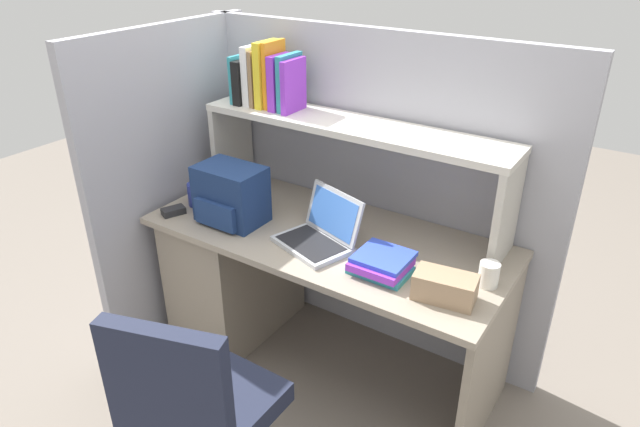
% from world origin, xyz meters
% --- Properties ---
extents(ground_plane, '(8.00, 8.00, 0.00)m').
position_xyz_m(ground_plane, '(0.00, 0.00, 0.00)').
color(ground_plane, slate).
extents(desk, '(1.60, 0.70, 0.73)m').
position_xyz_m(desk, '(-0.39, 0.00, 0.40)').
color(desk, gray).
rests_on(desk, ground_plane).
extents(cubicle_partition_rear, '(1.84, 0.05, 1.55)m').
position_xyz_m(cubicle_partition_rear, '(0.00, 0.38, 0.78)').
color(cubicle_partition_rear, '#9E9EA8').
rests_on(cubicle_partition_rear, ground_plane).
extents(cubicle_partition_left, '(0.05, 1.06, 1.55)m').
position_xyz_m(cubicle_partition_left, '(-0.85, -0.05, 0.78)').
color(cubicle_partition_left, '#9E9EA8').
rests_on(cubicle_partition_left, ground_plane).
extents(overhead_hutch, '(1.44, 0.28, 0.45)m').
position_xyz_m(overhead_hutch, '(0.00, 0.20, 1.08)').
color(overhead_hutch, '#BCB7AC').
rests_on(overhead_hutch, desk).
extents(reference_books_on_shelf, '(0.33, 0.18, 0.30)m').
position_xyz_m(reference_books_on_shelf, '(-0.45, 0.20, 1.31)').
color(reference_books_on_shelf, teal).
rests_on(reference_books_on_shelf, overhead_hutch).
extents(laptop, '(0.37, 0.34, 0.22)m').
position_xyz_m(laptop, '(0.02, -0.09, 0.78)').
color(laptop, '#B7BABF').
rests_on(laptop, desk).
extents(backpack, '(0.30, 0.23, 0.26)m').
position_xyz_m(backpack, '(-0.43, -0.13, 0.86)').
color(backpack, navy).
rests_on(backpack, desk).
extents(computer_mouse, '(0.10, 0.12, 0.03)m').
position_xyz_m(computer_mouse, '(-0.70, -0.24, 0.75)').
color(computer_mouse, '#262628').
rests_on(computer_mouse, desk).
extents(paper_cup, '(0.08, 0.08, 0.10)m').
position_xyz_m(paper_cup, '(0.72, -0.00, 0.78)').
color(paper_cup, white).
rests_on(paper_cup, desk).
extents(tissue_box, '(0.23, 0.15, 0.10)m').
position_xyz_m(tissue_box, '(0.62, -0.17, 0.78)').
color(tissue_box, '#9E7F60').
rests_on(tissue_box, desk).
extents(snack_canister, '(0.10, 0.10, 0.11)m').
position_xyz_m(snack_canister, '(-0.67, -0.10, 0.78)').
color(snack_canister, navy).
rests_on(snack_canister, desk).
extents(desk_book_stack, '(0.23, 0.21, 0.07)m').
position_xyz_m(desk_book_stack, '(0.35, -0.14, 0.77)').
color(desk_book_stack, teal).
rests_on(desk_book_stack, desk).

